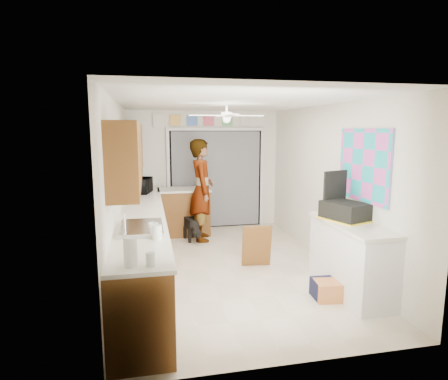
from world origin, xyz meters
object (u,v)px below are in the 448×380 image
cup (153,227)px  paper_towel_roll (131,252)px  suitcase (345,211)px  navy_crate (328,289)px  microwave (141,185)px  dog (191,228)px  cardboard_box (330,291)px  man (202,190)px

cup → paper_towel_roll: 1.14m
cup → suitcase: (2.47, 0.04, 0.07)m
cup → navy_crate: bearing=-5.5°
paper_towel_roll → microwave: bearing=89.4°
dog → navy_crate: bearing=-74.5°
microwave → cup: 2.74m
microwave → suitcase: size_ratio=0.93×
dog → cardboard_box: bearing=-75.0°
microwave → cardboard_box: microwave is taller
suitcase → man: man is taller
microwave → cardboard_box: 3.91m
microwave → paper_towel_roll: (-0.04, -3.86, -0.01)m
cardboard_box → man: bearing=112.4°
suitcase → dog: suitcase is taller
suitcase → cardboard_box: 1.04m
cardboard_box → microwave: bearing=127.9°
paper_towel_roll → man: 3.94m
suitcase → paper_towel_roll: bearing=-176.2°
paper_towel_roll → dog: 3.97m
cup → man: (0.96, 2.64, -0.02)m
paper_towel_roll → man: size_ratio=0.13×
cup → dog: bearing=74.3°
suitcase → cup: bearing=161.4°
cup → paper_towel_roll: paper_towel_roll is taller
suitcase → navy_crate: 1.02m
suitcase → dog: 3.23m
microwave → cardboard_box: size_ratio=1.36×
suitcase → cardboard_box: (-0.32, -0.30, -0.94)m
dog → microwave: bearing=163.5°
suitcase → navy_crate: suitcase is taller
microwave → dog: 1.24m
navy_crate → paper_towel_roll: bearing=-158.8°
suitcase → navy_crate: size_ratio=1.44×
paper_towel_roll → suitcase: paper_towel_roll is taller
cardboard_box → man: 3.25m
navy_crate → man: bearing=112.8°
suitcase → dog: bearing=104.0°
cup → cardboard_box: size_ratio=0.33×
cup → man: 2.81m
navy_crate → man: man is taller
paper_towel_roll → dog: (0.95, 3.77, -0.82)m
microwave → navy_crate: bearing=-129.2°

